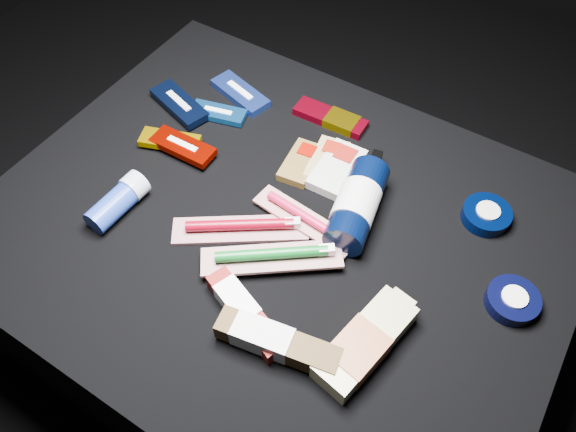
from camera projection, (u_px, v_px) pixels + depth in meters
The scene contains 21 objects.
ground at pixel (280, 325), 1.29m from camera, with size 3.00×3.00×0.00m, color black.
cloth_table at pixel (279, 281), 1.13m from camera, with size 0.98×0.78×0.40m, color black.
luna_bar_0 at pixel (240, 93), 1.16m from camera, with size 0.14×0.08×0.02m.
luna_bar_1 at pixel (219, 113), 1.12m from camera, with size 0.12×0.07×0.01m.
luna_bar_2 at pixel (179, 104), 1.13m from camera, with size 0.15×0.09×0.02m.
luna_bar_3 at pixel (170, 141), 1.07m from camera, with size 0.12×0.08×0.01m.
luna_bar_4 at pixel (183, 147), 1.05m from camera, with size 0.13×0.05×0.02m.
clif_bar_0 at pixel (302, 161), 1.04m from camera, with size 0.07×0.11×0.02m.
clif_bar_1 at pixel (338, 167), 1.03m from camera, with size 0.07×0.13×0.02m.
clif_bar_2 at pixel (328, 159), 1.05m from camera, with size 0.08×0.12×0.02m.
power_bar at pixel (334, 119), 1.11m from camera, with size 0.15×0.05×0.02m.
lotion_bottle at pixel (357, 204), 0.95m from camera, with size 0.10×0.23×0.07m.
cream_tin_upper at pixel (486, 215), 0.97m from camera, with size 0.08×0.08×0.03m.
cream_tin_lower at pixel (512, 300), 0.87m from camera, with size 0.08×0.08×0.03m.
bodywash_bottle at pixel (364, 344), 0.82m from camera, with size 0.09×0.19×0.04m.
deodorant_stick at pixel (118, 201), 0.97m from camera, with size 0.05×0.12×0.05m.
toothbrush_pack_0 at pixel (242, 227), 0.95m from camera, with size 0.22×0.17×0.03m.
toothbrush_pack_1 at pixel (306, 219), 0.96m from camera, with size 0.20×0.06×0.02m.
toothbrush_pack_2 at pixel (274, 256), 0.90m from camera, with size 0.22×0.18×0.03m.
toothpaste_carton_red at pixel (243, 310), 0.85m from camera, with size 0.17×0.09×0.03m.
toothpaste_carton_green at pixel (272, 341), 0.82m from camera, with size 0.19×0.07×0.04m.
Camera 1 is at (0.32, -0.47, 1.19)m, focal length 35.00 mm.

